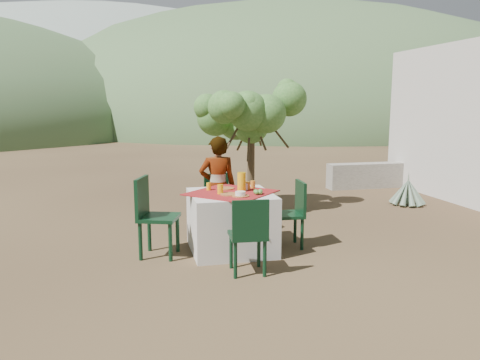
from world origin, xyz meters
The scene contains 24 objects.
ground centered at (0.00, 0.00, 0.00)m, with size 160.00×160.00×0.00m, color #372619.
table centered at (-0.68, -0.31, 0.38)m, with size 1.30×1.30×0.76m.
chair_far centered at (-0.65, 0.78, 0.46)m, with size 0.42×0.42×0.83m.
chair_near centered at (-0.68, -1.21, 0.48)m, with size 0.43×0.43×0.87m.
chair_left centered at (-1.67, -0.31, 0.55)m, with size 0.58×0.58×0.99m.
chair_right centered at (0.13, -0.34, 0.48)m, with size 0.43×0.43×0.87m.
person centered at (-0.73, 0.35, 0.71)m, with size 0.52×0.34×1.43m, color #8C6651.
shrub_tree centered at (0.18, 1.86, 1.57)m, with size 1.69×1.66×1.98m.
agave centered at (3.08, 1.61, 0.23)m, with size 0.66×0.64×0.69m.
stone_wall centered at (3.60, 3.40, 0.28)m, with size 2.60×0.35×0.55m, color gray.
hill_near_right centered at (12.00, 36.00, 0.00)m, with size 48.00×48.00×20.00m, color #3C5831.
hill_far_center centered at (-4.00, 52.00, 0.00)m, with size 60.00×60.00×24.00m, color gray.
hill_far_right centered at (28.00, 46.00, 0.00)m, with size 36.00×36.00×14.00m, color gray.
plate_far centered at (-0.71, -0.08, 0.77)m, with size 0.22×0.22×0.01m, color brown.
plate_near centered at (-0.74, -0.47, 0.77)m, with size 0.22×0.22×0.01m, color brown.
glass_far centered at (-0.93, -0.11, 0.81)m, with size 0.06×0.06×0.10m, color #F2A90F.
glass_near centered at (-0.83, -0.39, 0.82)m, with size 0.07×0.07×0.12m, color #F2A90F.
juice_pitcher centered at (-0.54, -0.27, 0.88)m, with size 0.11×0.11×0.24m, color #F2A90F.
bowl_plate centered at (-0.63, -0.59, 0.77)m, with size 0.22×0.22×0.01m, color brown.
white_bowl centered at (-0.63, -0.59, 0.80)m, with size 0.13×0.13×0.05m, color white.
jar_left centered at (-0.43, -0.18, 0.81)m, with size 0.06×0.06×0.10m, color orange.
jar_right centered at (-0.34, -0.09, 0.81)m, with size 0.06×0.06×0.10m, color orange.
napkin_holder centered at (-0.48, -0.23, 0.80)m, with size 0.07×0.04×0.09m, color white.
fruit_cluster centered at (-0.38, -0.53, 0.79)m, with size 0.12×0.11×0.06m.
Camera 1 is at (-1.88, -6.00, 1.88)m, focal length 35.00 mm.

